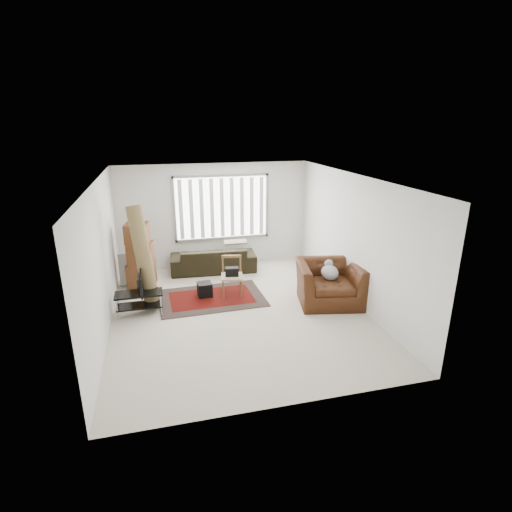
{
  "coord_description": "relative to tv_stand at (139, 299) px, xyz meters",
  "views": [
    {
      "loc": [
        -1.46,
        -7.29,
        3.71
      ],
      "look_at": [
        0.46,
        0.32,
        1.05
      ],
      "focal_mm": 28.0,
      "sensor_mm": 36.0,
      "label": 1
    }
  ],
  "objects": [
    {
      "name": "persian_rug",
      "position": [
        1.51,
        0.4,
        -0.33
      ],
      "size": [
        2.31,
        1.57,
        0.02
      ],
      "color": "black",
      "rests_on": "ground"
    },
    {
      "name": "tv",
      "position": [
        0.0,
        -0.0,
        0.35
      ],
      "size": [
        0.1,
        0.75,
        0.43
      ],
      "primitive_type": "imported",
      "rotation": [
        0.0,
        0.0,
        1.57
      ],
      "color": "black",
      "rests_on": "tv_stand"
    },
    {
      "name": "side_chair",
      "position": [
        1.99,
        0.48,
        0.15
      ],
      "size": [
        0.54,
        0.54,
        0.88
      ],
      "rotation": [
        0.0,
        0.0,
        -0.16
      ],
      "color": "#917E5F",
      "rests_on": "ground"
    },
    {
      "name": "white_flatpack",
      "position": [
        -0.2,
        1.7,
        0.04
      ],
      "size": [
        0.61,
        0.27,
        0.76
      ],
      "primitive_type": "cube",
      "rotation": [
        -0.19,
        0.0,
        0.07
      ],
      "color": "silver",
      "rests_on": "ground"
    },
    {
      "name": "room",
      "position": [
        1.98,
        0.16,
        1.42
      ],
      "size": [
        6.0,
        6.02,
        2.71
      ],
      "color": "beige",
      "rests_on": "ground"
    },
    {
      "name": "tv_stand",
      "position": [
        0.0,
        0.0,
        0.0
      ],
      "size": [
        0.93,
        0.42,
        0.46
      ],
      "color": "black",
      "rests_on": "ground"
    },
    {
      "name": "moving_boxes",
      "position": [
        0.02,
        1.53,
        0.37
      ],
      "size": [
        0.7,
        0.65,
        1.51
      ],
      "color": "#58341B",
      "rests_on": "ground"
    },
    {
      "name": "rolled_rug",
      "position": [
        0.14,
        0.42,
        0.73
      ],
      "size": [
        0.65,
        0.88,
        2.13
      ],
      "primitive_type": "cylinder",
      "rotation": [
        -0.25,
        0.0,
        0.45
      ],
      "color": "brown",
      "rests_on": "ground"
    },
    {
      "name": "subwoofer",
      "position": [
        1.38,
        0.52,
        -0.16
      ],
      "size": [
        0.32,
        0.32,
        0.31
      ],
      "primitive_type": "cube",
      "rotation": [
        0.0,
        0.0,
        0.05
      ],
      "color": "black",
      "rests_on": "persian_rug"
    },
    {
      "name": "sofa",
      "position": [
        1.81,
        2.1,
        0.08
      ],
      "size": [
        2.22,
        1.07,
        0.83
      ],
      "primitive_type": "imported",
      "rotation": [
        0.0,
        0.0,
        3.08
      ],
      "color": "black",
      "rests_on": "ground"
    },
    {
      "name": "armchair",
      "position": [
        3.94,
        -0.41,
        0.17
      ],
      "size": [
        1.56,
        1.43,
        1.01
      ],
      "rotation": [
        0.0,
        0.0,
        -0.2
      ],
      "color": "#3D1C0C",
      "rests_on": "ground"
    }
  ]
}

